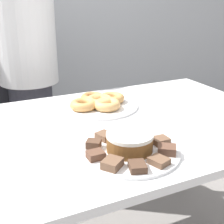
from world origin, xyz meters
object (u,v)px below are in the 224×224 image
at_px(person_standing, 29,73).
at_px(plate_donuts, 100,106).
at_px(frosted_cake, 130,142).
at_px(plate_cake, 129,152).

xyz_separation_m(person_standing, plate_donuts, (0.19, -0.65, -0.04)).
relative_size(person_standing, frosted_cake, 9.98).
xyz_separation_m(plate_donuts, frosted_cake, (-0.09, -0.46, 0.04)).
height_order(plate_cake, plate_donuts, same).
xyz_separation_m(person_standing, frosted_cake, (0.10, -1.10, -0.00)).
height_order(person_standing, plate_cake, person_standing).
xyz_separation_m(person_standing, plate_cake, (0.10, -1.10, -0.04)).
relative_size(person_standing, plate_donuts, 4.34).
relative_size(person_standing, plate_cake, 4.63).
xyz_separation_m(plate_cake, plate_donuts, (0.09, 0.46, 0.00)).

